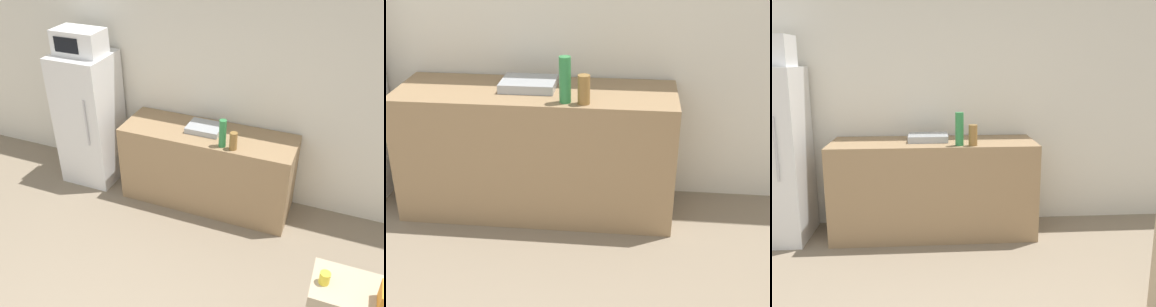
% 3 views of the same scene
% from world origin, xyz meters
% --- Properties ---
extents(wall_back, '(8.00, 0.06, 2.60)m').
position_xyz_m(wall_back, '(0.00, 3.10, 1.30)').
color(wall_back, silver).
rests_on(wall_back, ground_plane).
extents(counter, '(1.90, 0.62, 0.90)m').
position_xyz_m(counter, '(-0.05, 2.74, 0.45)').
color(counter, '#937551').
rests_on(counter, ground_plane).
extents(sink_basin, '(0.37, 0.29, 0.06)m').
position_xyz_m(sink_basin, '(-0.09, 2.78, 0.93)').
color(sink_basin, '#9EA3A8').
rests_on(sink_basin, counter).
extents(bottle_tall, '(0.07, 0.07, 0.29)m').
position_xyz_m(bottle_tall, '(0.18, 2.53, 1.05)').
color(bottle_tall, '#2D7F42').
rests_on(bottle_tall, counter).
extents(bottle_short, '(0.08, 0.08, 0.19)m').
position_xyz_m(bottle_short, '(0.30, 2.52, 1.00)').
color(bottle_short, olive).
rests_on(bottle_short, counter).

